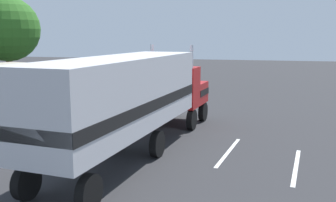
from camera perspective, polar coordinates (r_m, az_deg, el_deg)
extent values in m
plane|color=#2D2D30|center=(21.41, 0.70, -3.68)|extent=(120.00, 120.00, 0.00)
cube|color=silver|center=(16.85, 8.98, -7.50)|extent=(4.39, 0.71, 0.01)
cube|color=silver|center=(15.68, 18.54, -9.23)|extent=(4.39, 0.67, 0.01)
cube|color=#B21919|center=(22.38, 2.36, 1.34)|extent=(2.04, 2.67, 1.20)
cube|color=#B21919|center=(20.81, 1.02, 2.10)|extent=(1.64, 2.63, 2.20)
cube|color=silver|center=(23.27, 3.07, 1.65)|extent=(0.29, 2.10, 1.08)
cube|color=black|center=(22.37, 2.36, 1.49)|extent=(2.05, 2.71, 0.36)
cylinder|color=silver|center=(20.62, -2.37, 3.70)|extent=(0.18, 0.18, 3.40)
cylinder|color=silver|center=(19.88, 3.50, 3.46)|extent=(0.18, 0.18, 3.40)
cube|color=silver|center=(14.94, -7.00, 1.14)|extent=(10.71, 3.64, 2.80)
cube|color=black|center=(15.01, -6.96, -0.45)|extent=(10.71, 3.68, 0.44)
cylinder|color=silver|center=(21.85, -1.85, -0.86)|extent=(1.36, 0.77, 0.64)
cylinder|color=black|center=(23.21, -0.02, -1.23)|extent=(1.12, 0.41, 1.10)
cylinder|color=black|center=(22.56, 5.23, -1.59)|extent=(1.12, 0.41, 1.10)
cylinder|color=black|center=(21.11, -2.18, -2.35)|extent=(1.12, 0.41, 1.10)
cylinder|color=black|center=(20.39, 3.56, -2.79)|extent=(1.12, 0.41, 1.10)
cylinder|color=black|center=(16.77, -8.64, -5.65)|extent=(1.12, 0.41, 1.10)
cylinder|color=black|center=(15.85, -1.61, -6.44)|extent=(1.12, 0.41, 1.10)
cylinder|color=black|center=(12.66, -20.35, -11.31)|extent=(1.12, 0.41, 1.10)
cylinder|color=black|center=(11.42, -11.68, -13.21)|extent=(1.12, 0.41, 1.10)
cylinder|color=black|center=(17.39, -12.36, -5.68)|extent=(0.18, 0.18, 0.82)
cylinder|color=black|center=(17.27, -12.63, -5.80)|extent=(0.18, 0.18, 0.82)
cylinder|color=#A5728C|center=(17.16, -12.58, -3.48)|extent=(0.34, 0.34, 0.58)
sphere|color=tan|center=(17.07, -12.63, -2.16)|extent=(0.23, 0.23, 0.23)
cube|color=black|center=(17.26, -13.14, -3.33)|extent=(0.28, 0.19, 0.36)
cylinder|color=black|center=(22.74, -20.75, -2.23)|extent=(1.04, 0.51, 1.00)
cylinder|color=brown|center=(31.15, -22.45, 3.33)|extent=(0.44, 0.44, 3.78)
sphere|color=#2D6620|center=(31.00, -22.88, 9.87)|extent=(4.76, 4.76, 4.76)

